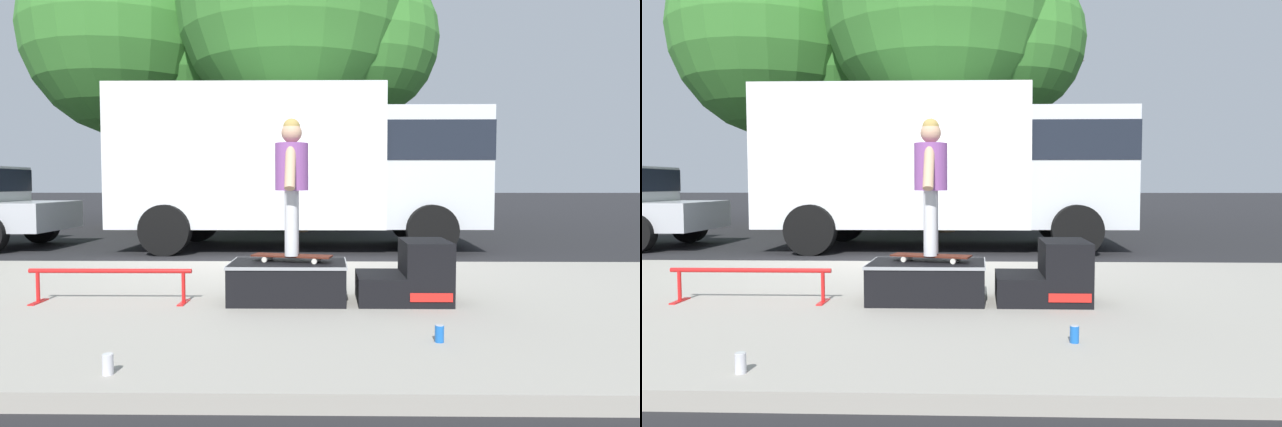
{
  "view_description": "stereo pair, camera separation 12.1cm",
  "coord_description": "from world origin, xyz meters",
  "views": [
    {
      "loc": [
        0.95,
        -8.35,
        1.26
      ],
      "look_at": [
        0.85,
        -1.56,
        0.89
      ],
      "focal_mm": 30.16,
      "sensor_mm": 36.0,
      "label": 1
    },
    {
      "loc": [
        1.07,
        -8.35,
        1.26
      ],
      "look_at": [
        0.85,
        -1.56,
        0.89
      ],
      "focal_mm": 30.16,
      "sensor_mm": 36.0,
      "label": 2
    }
  ],
  "objects": [
    {
      "name": "kicker_ramp",
      "position": [
        1.76,
        -3.17,
        0.37
      ],
      "size": [
        0.88,
        0.68,
        0.59
      ],
      "color": "black",
      "rests_on": "sidewalk_slab"
    },
    {
      "name": "grind_rail",
      "position": [
        -1.13,
        -3.29,
        0.37
      ],
      "size": [
        1.56,
        0.28,
        0.33
      ],
      "color": "red",
      "rests_on": "sidewalk_slab"
    },
    {
      "name": "street_tree_neighbour",
      "position": [
        -4.45,
        7.4,
        5.39
      ],
      "size": [
        6.49,
        5.9,
        8.52
      ],
      "color": "brown",
      "rests_on": "ground"
    },
    {
      "name": "soda_can",
      "position": [
        -0.36,
        -5.22,
        0.18
      ],
      "size": [
        0.07,
        0.07,
        0.13
      ],
      "color": "silver",
      "rests_on": "sidewalk_slab"
    },
    {
      "name": "ground_plane",
      "position": [
        0.0,
        0.0,
        0.0
      ],
      "size": [
        140.0,
        140.0,
        0.0
      ],
      "primitive_type": "plane",
      "color": "black"
    },
    {
      "name": "sidewalk_slab",
      "position": [
        0.0,
        -3.0,
        0.06
      ],
      "size": [
        50.0,
        5.0,
        0.12
      ],
      "primitive_type": "cube",
      "color": "gray",
      "rests_on": "ground"
    },
    {
      "name": "street_tree_main",
      "position": [
        0.51,
        5.82,
        5.54
      ],
      "size": [
        6.73,
        6.12,
        8.78
      ],
      "color": "brown",
      "rests_on": "ground"
    },
    {
      "name": "box_truck",
      "position": [
        0.46,
        2.2,
        1.7
      ],
      "size": [
        6.91,
        2.63,
        3.05
      ],
      "color": "silver",
      "rests_on": "ground"
    },
    {
      "name": "skater_kid",
      "position": [
        0.6,
        -3.16,
        1.35
      ],
      "size": [
        0.32,
        0.68,
        1.32
      ],
      "color": "silver",
      "rests_on": "skateboard"
    },
    {
      "name": "house_behind",
      "position": [
        -1.61,
        12.65,
        4.24
      ],
      "size": [
        9.54,
        8.22,
        8.4
      ],
      "color": "silver",
      "rests_on": "ground"
    },
    {
      "name": "skateboard",
      "position": [
        0.6,
        -3.16,
        0.56
      ],
      "size": [
        0.81,
        0.37,
        0.07
      ],
      "color": "#4C1E14",
      "rests_on": "skate_box"
    },
    {
      "name": "skate_box",
      "position": [
        0.57,
        -3.17,
        0.32
      ],
      "size": [
        1.13,
        0.7,
        0.38
      ],
      "color": "black",
      "rests_on": "sidewalk_slab"
    },
    {
      "name": "soda_can_b",
      "position": [
        1.76,
        -4.53,
        0.18
      ],
      "size": [
        0.07,
        0.07,
        0.13
      ],
      "color": "#1959B2",
      "rests_on": "sidewalk_slab"
    }
  ]
}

